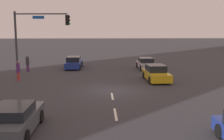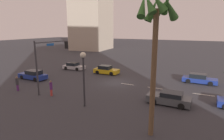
% 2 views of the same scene
% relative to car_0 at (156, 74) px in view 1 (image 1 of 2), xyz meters
% --- Properties ---
extents(ground_plane, '(220.00, 220.00, 0.00)m').
position_rel_car_0_xyz_m(ground_plane, '(-3.82, 4.28, -0.66)').
color(ground_plane, '#333338').
extents(lane_stripe_2, '(2.20, 0.14, 0.01)m').
position_rel_car_0_xyz_m(lane_stripe_2, '(-9.74, 4.28, -0.65)').
color(lane_stripe_2, silver).
rests_on(lane_stripe_2, ground_plane).
extents(lane_stripe_3, '(1.95, 0.14, 0.01)m').
position_rel_car_0_xyz_m(lane_stripe_3, '(-5.67, 4.28, -0.65)').
color(lane_stripe_3, silver).
rests_on(lane_stripe_3, ground_plane).
extents(car_0, '(4.32, 2.06, 1.44)m').
position_rel_car_0_xyz_m(car_0, '(0.00, 0.00, 0.00)').
color(car_0, gold).
rests_on(car_0, ground_plane).
extents(car_1, '(4.73, 1.91, 1.43)m').
position_rel_car_0_xyz_m(car_1, '(8.34, 8.29, -0.00)').
color(car_1, navy).
rests_on(car_1, ground_plane).
extents(car_3, '(4.18, 1.97, 1.32)m').
position_rel_car_0_xyz_m(car_3, '(7.19, -0.29, -0.05)').
color(car_3, '#B7B7BC').
rests_on(car_3, ground_plane).
extents(car_4, '(4.40, 1.95, 1.35)m').
position_rel_car_0_xyz_m(car_4, '(-12.27, 9.04, -0.02)').
color(car_4, '#474C51').
rests_on(car_4, ground_plane).
extents(traffic_signal, '(0.62, 5.31, 6.34)m').
position_rel_car_0_xyz_m(traffic_signal, '(1.84, 11.34, 3.66)').
color(traffic_signal, '#38383D').
rests_on(traffic_signal, ground_plane).
extents(pedestrian_0, '(0.52, 0.52, 1.83)m').
position_rel_car_0_xyz_m(pedestrian_0, '(5.62, 13.09, 0.31)').
color(pedestrian_0, '#59266B').
rests_on(pedestrian_0, ground_plane).
extents(pedestrian_1, '(0.40, 0.40, 1.84)m').
position_rel_car_0_xyz_m(pedestrian_1, '(0.47, 12.59, 0.33)').
color(pedestrian_1, '#BF3833').
rests_on(pedestrian_1, ground_plane).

